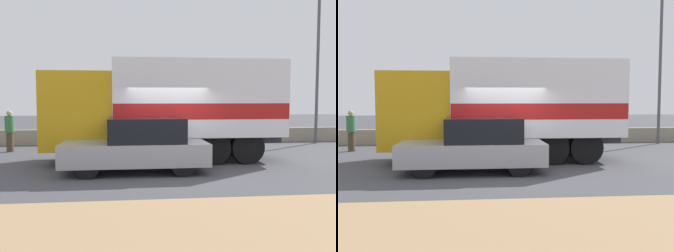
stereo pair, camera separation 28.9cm
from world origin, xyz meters
The scene contains 7 objects.
ground_plane centered at (0.00, 0.00, 0.00)m, with size 80.00×80.00×0.00m, color #47474C.
dirt_shoulder_foreground centered at (0.00, -5.12, 0.02)m, with size 60.00×4.42×0.04m.
stone_wall_backdrop centered at (0.00, 7.51, 0.35)m, with size 60.00×0.35×0.70m.
street_lamp centered at (7.91, 6.60, 4.67)m, with size 0.56×0.28×8.20m.
box_truck centered at (0.25, 2.23, 1.93)m, with size 7.97×2.56×3.43m.
car_hatchback centered at (-0.95, 0.28, 0.79)m, with size 4.21×1.78×1.60m.
pedestrian centered at (-6.00, 5.18, 0.88)m, with size 0.37×0.37×1.69m.
Camera 1 is at (-1.34, -10.60, 2.14)m, focal length 40.00 mm.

